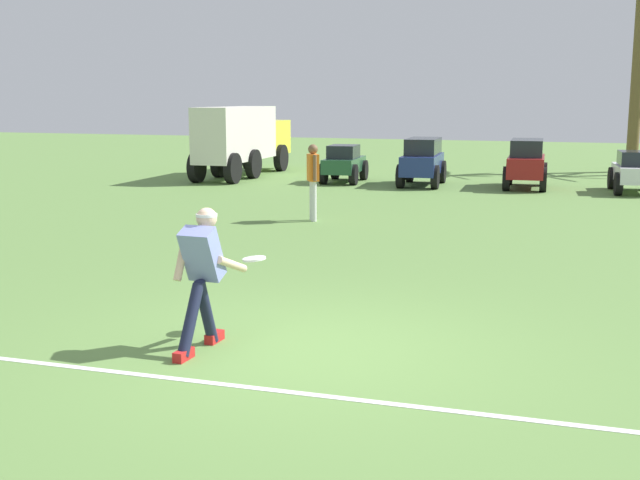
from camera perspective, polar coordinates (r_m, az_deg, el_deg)
name	(u,v)px	position (r m, az deg, el deg)	size (l,w,h in m)	color
ground_plane	(310,350)	(8.11, -0.70, -7.80)	(80.00, 80.00, 0.00)	#5F8642
field_line_paint	(264,389)	(7.08, -4.02, -10.52)	(21.65, 0.09, 0.01)	white
frisbee_thrower	(202,271)	(8.05, -8.37, -2.18)	(0.48, 1.10, 1.41)	#191E38
frisbee_in_flight	(254,259)	(8.62, -4.71, -1.34)	(0.31, 0.31, 0.05)	white
teammate_near_sideline	(313,175)	(16.30, -0.50, 4.65)	(0.34, 0.46, 1.56)	silver
parked_car_slot_a	(344,163)	(23.91, 1.72, 5.49)	(1.27, 2.27, 1.10)	#235133
parked_car_slot_b	(422,160)	(23.18, 7.30, 5.66)	(1.31, 2.46, 1.34)	navy
parked_car_slot_c	(526,162)	(23.06, 14.46, 5.40)	(1.28, 2.45, 1.34)	maroon
parked_car_slot_d	(634,171)	(22.77, 21.42, 4.57)	(1.28, 2.28, 1.10)	silver
box_truck	(243,137)	(25.79, -5.52, 7.28)	(1.64, 5.95, 2.20)	yellow
palm_tree_far_left	(638,57)	(29.17, 21.71, 11.97)	(3.47, 3.13, 6.51)	brown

